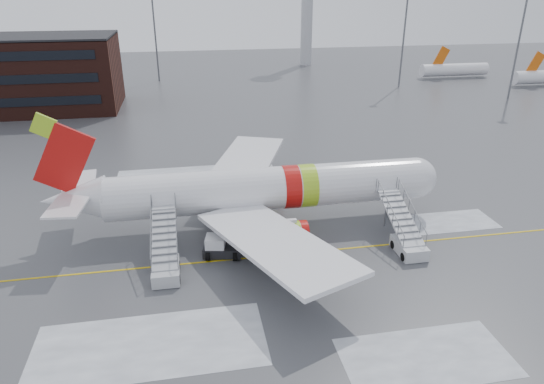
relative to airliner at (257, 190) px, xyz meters
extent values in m
plane|color=#494C4F|center=(-2.90, -4.66, -3.42)|extent=(260.00, 260.00, 0.00)
cylinder|color=white|center=(0.95, 0.00, 0.08)|extent=(28.00, 3.80, 3.80)
sphere|color=white|center=(14.95, 0.00, 0.08)|extent=(3.80, 3.80, 3.80)
cube|color=black|center=(16.00, 0.00, 0.58)|extent=(1.09, 1.60, 0.97)
cone|color=white|center=(-15.45, 0.00, 0.33)|extent=(5.20, 3.72, 3.72)
cube|color=#B8110E|center=(-15.55, 0.00, 3.88)|extent=(5.27, 0.30, 6.09)
cube|color=#A0D121|center=(-16.65, 0.00, 6.68)|extent=(2.16, 0.26, 2.16)
cube|color=white|center=(-15.25, 2.60, 0.98)|extent=(3.07, 4.85, 0.18)
cube|color=white|center=(-15.25, -2.60, 0.98)|extent=(3.07, 4.85, 0.18)
cube|color=white|center=(-0.05, 8.50, -0.52)|extent=(10.72, 15.97, 1.13)
cube|color=white|center=(-0.05, -8.50, -0.52)|extent=(10.72, 15.97, 1.13)
cylinder|color=white|center=(1.45, 5.20, -1.87)|extent=(3.40, 2.10, 2.10)
cylinder|color=white|center=(1.45, -5.20, -1.87)|extent=(3.40, 2.10, 2.10)
cylinder|color=#595B60|center=(12.95, 0.00, -2.52)|extent=(0.20, 0.20, 1.80)
cylinder|color=black|center=(12.95, 0.00, -2.97)|extent=(0.90, 0.56, 0.90)
cylinder|color=black|center=(0.45, 2.40, -2.97)|extent=(0.90, 0.56, 0.90)
cylinder|color=black|center=(0.45, -2.40, -2.97)|extent=(0.90, 0.56, 0.90)
cube|color=silver|center=(11.27, -7.30, -2.87)|extent=(2.00, 3.20, 1.00)
cube|color=silver|center=(11.27, -5.20, -1.19)|extent=(1.90, 5.87, 2.52)
cube|color=silver|center=(11.27, -1.90, -0.02)|extent=(1.90, 1.40, 0.15)
cylinder|color=#595B60|center=(11.27, -2.30, -1.72)|extent=(0.16, 0.16, 3.40)
cylinder|color=black|center=(10.37, -8.30, -3.07)|extent=(0.25, 0.70, 0.70)
cylinder|color=black|center=(12.17, -6.30, -3.07)|extent=(0.25, 0.70, 0.70)
cube|color=#ABAEB2|center=(-8.05, -7.30, -2.87)|extent=(2.00, 3.20, 1.00)
cube|color=#ABAEB2|center=(-8.05, -5.20, -1.19)|extent=(1.90, 5.87, 2.52)
cube|color=#ABAEB2|center=(-8.05, -1.90, -0.02)|extent=(1.90, 1.40, 0.15)
cylinder|color=#595B60|center=(-8.05, -2.30, -1.72)|extent=(0.16, 0.16, 3.40)
cylinder|color=black|center=(-8.95, -8.30, -3.07)|extent=(0.25, 0.70, 0.70)
cylinder|color=black|center=(-7.15, -6.30, -3.07)|extent=(0.25, 0.70, 0.70)
cube|color=black|center=(-3.63, -4.90, -2.93)|extent=(3.27, 2.16, 0.75)
cube|color=white|center=(-4.16, -4.80, -2.18)|extent=(1.77, 1.77, 0.97)
cube|color=black|center=(-4.16, -4.80, -1.80)|extent=(1.54, 1.62, 0.16)
cylinder|color=black|center=(-4.83, -5.43, -3.04)|extent=(0.46, 0.80, 0.75)
cylinder|color=black|center=(-2.72, -5.85, -3.04)|extent=(0.46, 0.80, 0.75)
cylinder|color=black|center=(-4.54, -3.95, -3.04)|extent=(0.46, 0.80, 0.75)
cylinder|color=black|center=(-2.43, -4.37, -3.04)|extent=(0.46, 0.80, 0.75)
cylinder|color=#B2B5BA|center=(27.10, 90.34, 10.58)|extent=(3.00, 3.00, 28.00)
cylinder|color=#595B60|center=(39.10, 57.34, 6.18)|extent=(0.36, 0.36, 19.20)
cylinder|color=#595B60|center=(-10.90, 73.34, 6.18)|extent=(0.36, 0.36, 19.20)
cylinder|color=#595B60|center=(55.10, 43.34, 6.18)|extent=(0.36, 0.36, 19.20)
camera|label=1|loc=(-5.83, -38.91, 16.83)|focal=32.00mm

